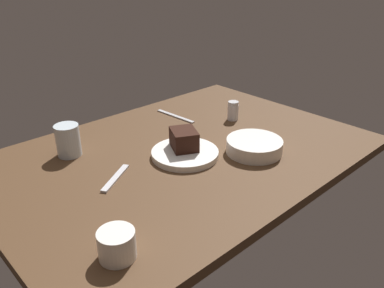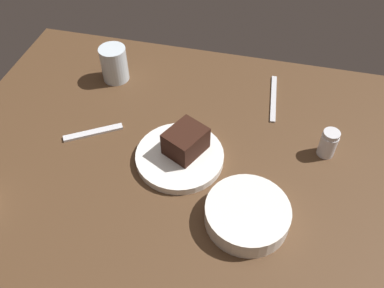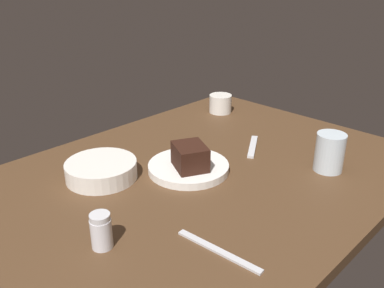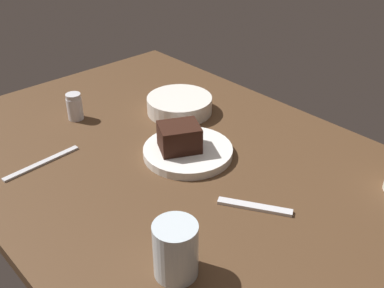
# 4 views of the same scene
# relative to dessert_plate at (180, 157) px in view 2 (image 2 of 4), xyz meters

# --- Properties ---
(dining_table) EXTENTS (1.20, 0.84, 0.03)m
(dining_table) POSITION_rel_dessert_plate_xyz_m (0.02, 0.03, -0.02)
(dining_table) COLOR #4C331E
(dining_table) RESTS_ON ground
(dessert_plate) EXTENTS (0.21, 0.21, 0.02)m
(dessert_plate) POSITION_rel_dessert_plate_xyz_m (0.00, 0.00, 0.00)
(dessert_plate) COLOR white
(dessert_plate) RESTS_ON dining_table
(chocolate_cake_slice) EXTENTS (0.11, 0.12, 0.06)m
(chocolate_cake_slice) POSITION_rel_dessert_plate_xyz_m (0.01, 0.02, 0.04)
(chocolate_cake_slice) COLOR black
(chocolate_cake_slice) RESTS_ON dessert_plate
(salt_shaker) EXTENTS (0.04, 0.04, 0.07)m
(salt_shaker) POSITION_rel_dessert_plate_xyz_m (0.34, 0.10, 0.03)
(salt_shaker) COLOR silver
(salt_shaker) RESTS_ON dining_table
(water_glass) EXTENTS (0.08, 0.08, 0.10)m
(water_glass) POSITION_rel_dessert_plate_xyz_m (-0.26, 0.26, 0.04)
(water_glass) COLOR silver
(water_glass) RESTS_ON dining_table
(side_bowl) EXTENTS (0.18, 0.18, 0.04)m
(side_bowl) POSITION_rel_dessert_plate_xyz_m (0.18, -0.13, 0.01)
(side_bowl) COLOR white
(side_bowl) RESTS_ON dining_table
(dessert_spoon) EXTENTS (0.14, 0.09, 0.01)m
(dessert_spoon) POSITION_rel_dessert_plate_xyz_m (-0.24, 0.03, -0.01)
(dessert_spoon) COLOR silver
(dessert_spoon) RESTS_ON dining_table
(butter_knife) EXTENTS (0.03, 0.19, 0.01)m
(butter_knife) POSITION_rel_dessert_plate_xyz_m (0.20, 0.27, -0.01)
(butter_knife) COLOR silver
(butter_knife) RESTS_ON dining_table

